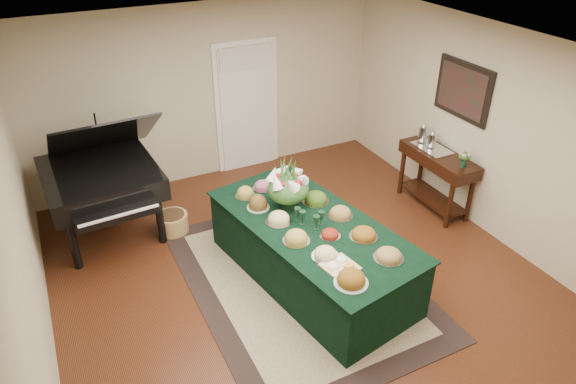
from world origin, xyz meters
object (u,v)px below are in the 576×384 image
buffet_table (311,251)px  floral_centerpiece (288,184)px  mahogany_sideboard (438,166)px  grand_piano (101,177)px

buffet_table → floral_centerpiece: (-0.08, 0.45, 0.69)m
floral_centerpiece → mahogany_sideboard: size_ratio=0.42×
buffet_table → grand_piano: (-1.97, 2.05, 0.46)m
buffet_table → floral_centerpiece: size_ratio=5.53×
buffet_table → mahogany_sideboard: (2.36, 0.61, 0.28)m
buffet_table → floral_centerpiece: 0.83m
floral_centerpiece → grand_piano: bearing=139.8°
grand_piano → mahogany_sideboard: grand_piano is taller
mahogany_sideboard → floral_centerpiece: bearing=-176.3°
buffet_table → floral_centerpiece: bearing=99.7°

